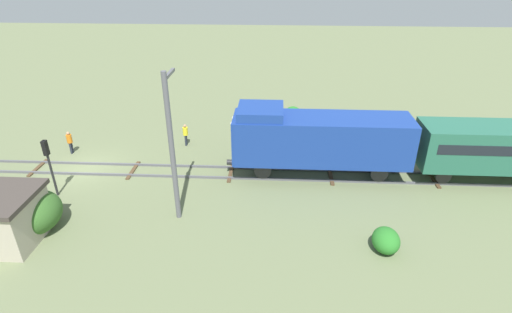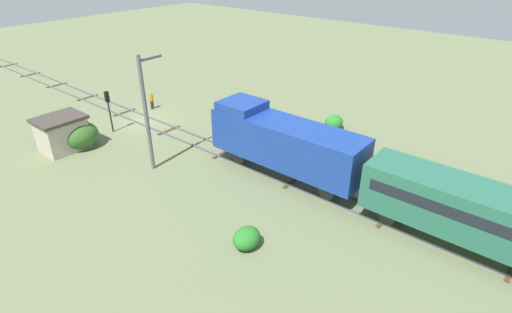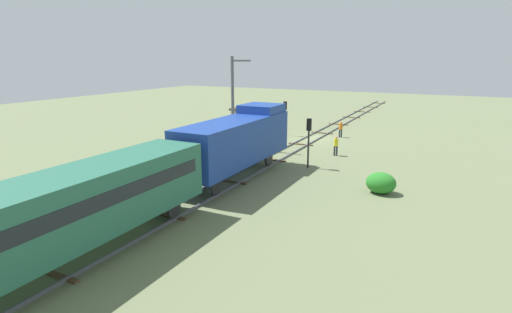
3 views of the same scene
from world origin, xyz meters
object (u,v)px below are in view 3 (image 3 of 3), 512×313
at_px(worker_by_signal, 336,144).
at_px(catenary_mast, 233,101).
at_px(worker_near_track, 341,128).
at_px(traffic_signal_mid, 309,134).
at_px(locomotive, 237,139).
at_px(traffic_signal_near, 285,112).
at_px(relay_hut, 249,120).
at_px(passenger_car_leading, 69,206).

distance_m(worker_by_signal, catenary_mast, 9.87).
bearing_deg(worker_near_track, traffic_signal_mid, -96.82).
relative_size(locomotive, traffic_signal_near, 3.18).
bearing_deg(worker_by_signal, catenary_mast, -66.29).
xyz_separation_m(locomotive, catenary_mast, (4.94, -7.99, 1.62)).
height_order(traffic_signal_mid, worker_near_track, traffic_signal_mid).
bearing_deg(worker_by_signal, traffic_signal_mid, 4.59).
relative_size(catenary_mast, relay_hut, 2.37).
relative_size(worker_near_track, catenary_mast, 0.21).
distance_m(locomotive, passenger_car_leading, 13.34).
bearing_deg(traffic_signal_near, worker_near_track, -162.78).
height_order(worker_near_track, relay_hut, relay_hut).
xyz_separation_m(traffic_signal_near, traffic_signal_mid, (-6.60, 11.11, 0.08)).
xyz_separation_m(locomotive, traffic_signal_near, (3.20, -15.91, -0.22)).
relative_size(passenger_car_leading, catenary_mast, 1.69).
distance_m(traffic_signal_near, traffic_signal_mid, 12.92).
bearing_deg(worker_by_signal, traffic_signal_near, -116.58).
xyz_separation_m(traffic_signal_mid, relay_hut, (10.90, -11.10, -1.25)).
bearing_deg(traffic_signal_near, catenary_mast, 77.60).
xyz_separation_m(catenary_mast, relay_hut, (2.56, -7.90, -3.00)).
relative_size(locomotive, catenary_mast, 1.40).
bearing_deg(passenger_car_leading, worker_by_signal, -100.41).
relative_size(traffic_signal_mid, relay_hut, 1.08).
distance_m(traffic_signal_mid, catenary_mast, 9.10).
height_order(traffic_signal_near, worker_by_signal, traffic_signal_near).
bearing_deg(traffic_signal_near, worker_by_signal, 139.21).
height_order(locomotive, worker_by_signal, locomotive).
bearing_deg(passenger_car_leading, catenary_mast, -76.96).
xyz_separation_m(passenger_car_leading, worker_by_signal, (-4.20, -22.86, -1.53)).
bearing_deg(catenary_mast, worker_near_track, -127.26).
bearing_deg(traffic_signal_near, traffic_signal_mid, 120.72).
height_order(worker_near_track, worker_by_signal, same).
xyz_separation_m(traffic_signal_near, catenary_mast, (1.74, 7.92, 1.83)).
bearing_deg(passenger_car_leading, traffic_signal_near, -83.76).
bearing_deg(locomotive, catenary_mast, -58.28).
height_order(traffic_signal_mid, relay_hut, traffic_signal_mid).
xyz_separation_m(traffic_signal_near, worker_by_signal, (-7.40, 6.39, -1.56)).
distance_m(locomotive, catenary_mast, 9.54).
relative_size(worker_near_track, relay_hut, 0.49).
relative_size(worker_near_track, worker_by_signal, 1.00).
distance_m(traffic_signal_near, catenary_mast, 8.31).
bearing_deg(traffic_signal_mid, passenger_car_leading, 79.38).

